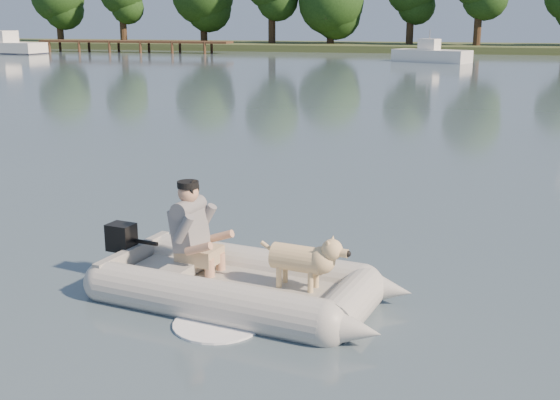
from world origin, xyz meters
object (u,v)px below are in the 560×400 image
(dinghy, at_px, (243,250))
(dog, at_px, (298,263))
(man, at_px, (191,225))
(cabin_cruiser, at_px, (5,42))
(motorboat, at_px, (432,47))
(dock, at_px, (134,47))

(dinghy, relative_size, dog, 5.02)
(man, xyz_separation_m, cabin_cruiser, (-35.51, 47.02, 0.19))
(cabin_cruiser, relative_size, motorboat, 1.33)
(dog, distance_m, motorboat, 44.57)
(dock, bearing_deg, cabin_cruiser, -155.22)
(dog, xyz_separation_m, cabin_cruiser, (-36.85, 47.27, 0.45))
(dog, xyz_separation_m, motorboat, (-0.51, 44.57, 0.55))
(cabin_cruiser, bearing_deg, dinghy, -44.50)
(dock, distance_m, cabin_cruiser, 10.95)
(man, bearing_deg, dog, 0.00)
(dock, height_order, dog, dock)
(cabin_cruiser, bearing_deg, dock, 32.80)
(man, relative_size, dog, 1.16)
(dock, xyz_separation_m, cabin_cruiser, (-9.93, -4.59, 0.45))
(dinghy, relative_size, man, 4.35)
(dog, relative_size, cabin_cruiser, 0.13)
(dinghy, bearing_deg, motorboat, 100.27)
(cabin_cruiser, bearing_deg, motorboat, 3.76)
(dock, height_order, dinghy, dinghy)
(cabin_cruiser, height_order, motorboat, motorboat)
(man, distance_m, motorboat, 44.33)
(motorboat, bearing_deg, man, -66.85)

